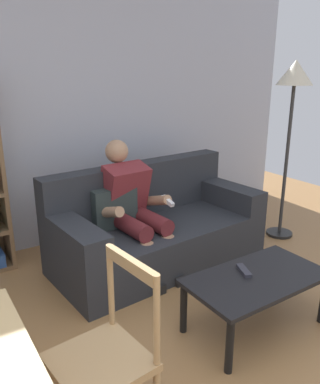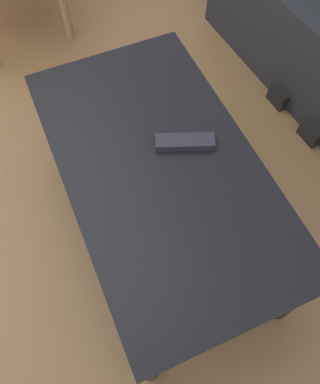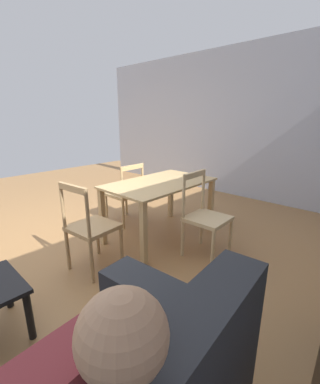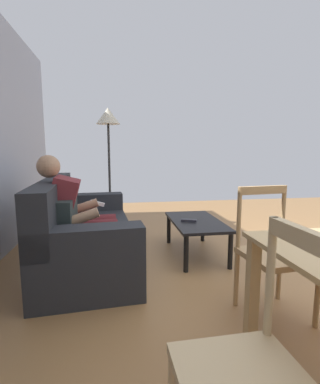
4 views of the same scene
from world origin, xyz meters
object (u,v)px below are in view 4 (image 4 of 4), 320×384
Objects in this scene: couch at (82,233)px; coffee_table at (196,225)px; person_lounging at (77,214)px; dining_chair_near_wall at (254,380)px; tv_remote at (189,220)px; dining_chair_facing_couch at (273,254)px; floor_lamp at (108,127)px.

couch is 1.26m from coffee_table.
person_lounging reaches higher than couch.
dining_chair_near_wall is at bearing 168.22° from coffee_table.
tv_remote is (-0.00, -1.17, 0.09)m from couch.
dining_chair_near_wall is (-2.21, -0.79, 0.13)m from couch.
person_lounging is 1.21m from tv_remote.
person_lounging is at bearing 56.60° from dining_chair_facing_couch.
couch is 1.17m from tv_remote.
person_lounging is 1.77m from dining_chair_facing_couch.
dining_chair_facing_couch is at bearing -129.39° from couch.
floor_lamp reaches higher than couch.
dining_chair_near_wall reaches higher than couch.
person_lounging reaches higher than tv_remote.
floor_lamp reaches higher than coffee_table.
person_lounging is 0.62× the size of floor_lamp.
dining_chair_facing_couch is at bearing -33.75° from dining_chair_near_wall.
coffee_table is (0.26, -1.27, -0.23)m from person_lounging.
couch reaches higher than coffee_table.
tv_remote is 2.24m from dining_chair_near_wall.
dining_chair_near_wall is at bearing -157.96° from person_lounging.
tv_remote is at bearing -9.62° from dining_chair_near_wall.
tv_remote is at bearing -79.07° from person_lounging.
floor_lamp reaches higher than dining_chair_near_wall.
coffee_table is 1.05× the size of dining_chair_near_wall.
dining_chair_facing_couch is at bearing -170.55° from coffee_table.
coffee_table is 2.11m from floor_lamp.
dining_chair_near_wall is 1.21m from dining_chair_facing_couch.
floor_lamp reaches higher than person_lounging.
person_lounging is at bearing 170.61° from floor_lamp.
person_lounging is at bearing 101.67° from coffee_table.
floor_lamp is at bearing -126.80° from tv_remote.
person_lounging is 1.23× the size of dining_chair_near_wall.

